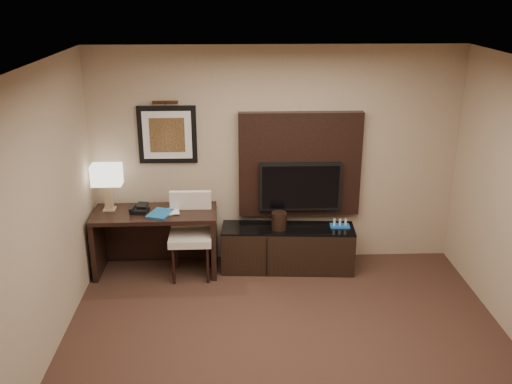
{
  "coord_description": "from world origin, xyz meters",
  "views": [
    {
      "loc": [
        -0.49,
        -4.21,
        3.34
      ],
      "look_at": [
        -0.26,
        1.8,
        1.15
      ],
      "focal_mm": 40.0,
      "sensor_mm": 36.0,
      "label": 1
    }
  ],
  "objects_px": {
    "desk_chair": "(191,236)",
    "desk_phone": "(140,209)",
    "tv": "(300,186)",
    "desk": "(156,242)",
    "minibar_tray": "(340,223)",
    "ice_bucket": "(279,221)",
    "credenza": "(288,248)",
    "table_lamp": "(108,188)"
  },
  "relations": [
    {
      "from": "table_lamp",
      "to": "minibar_tray",
      "type": "relative_size",
      "value": 2.32
    },
    {
      "from": "desk",
      "to": "minibar_tray",
      "type": "distance_m",
      "value": 2.25
    },
    {
      "from": "desk_phone",
      "to": "desk_chair",
      "type": "bearing_deg",
      "value": -3.27
    },
    {
      "from": "tv",
      "to": "minibar_tray",
      "type": "xyz_separation_m",
      "value": [
        0.48,
        -0.19,
        -0.42
      ]
    },
    {
      "from": "credenza",
      "to": "table_lamp",
      "type": "bearing_deg",
      "value": -178.61
    },
    {
      "from": "table_lamp",
      "to": "minibar_tray",
      "type": "xyz_separation_m",
      "value": [
        2.79,
        -0.08,
        -0.46
      ]
    },
    {
      "from": "table_lamp",
      "to": "ice_bucket",
      "type": "height_order",
      "value": "table_lamp"
    },
    {
      "from": "desk_chair",
      "to": "ice_bucket",
      "type": "bearing_deg",
      "value": 5.23
    },
    {
      "from": "credenza",
      "to": "table_lamp",
      "type": "distance_m",
      "value": 2.29
    },
    {
      "from": "credenza",
      "to": "tv",
      "type": "xyz_separation_m",
      "value": [
        0.16,
        0.19,
        0.74
      ]
    },
    {
      "from": "table_lamp",
      "to": "minibar_tray",
      "type": "distance_m",
      "value": 2.83
    },
    {
      "from": "desk",
      "to": "credenza",
      "type": "height_order",
      "value": "desk"
    },
    {
      "from": "tv",
      "to": "desk_chair",
      "type": "relative_size",
      "value": 0.96
    },
    {
      "from": "desk_phone",
      "to": "minibar_tray",
      "type": "xyz_separation_m",
      "value": [
        2.41,
        0.02,
        -0.24
      ]
    },
    {
      "from": "credenza",
      "to": "desk_phone",
      "type": "height_order",
      "value": "desk_phone"
    },
    {
      "from": "desk_chair",
      "to": "ice_bucket",
      "type": "height_order",
      "value": "desk_chair"
    },
    {
      "from": "desk_chair",
      "to": "desk_phone",
      "type": "height_order",
      "value": "desk_chair"
    },
    {
      "from": "tv",
      "to": "ice_bucket",
      "type": "bearing_deg",
      "value": -141.18
    },
    {
      "from": "desk_chair",
      "to": "desk_phone",
      "type": "bearing_deg",
      "value": 168.02
    },
    {
      "from": "ice_bucket",
      "to": "tv",
      "type": "bearing_deg",
      "value": 38.82
    },
    {
      "from": "desk_chair",
      "to": "desk_phone",
      "type": "distance_m",
      "value": 0.69
    },
    {
      "from": "table_lamp",
      "to": "desk_phone",
      "type": "xyz_separation_m",
      "value": [
        0.38,
        -0.1,
        -0.22
      ]
    },
    {
      "from": "desk_phone",
      "to": "minibar_tray",
      "type": "distance_m",
      "value": 2.42
    },
    {
      "from": "desk",
      "to": "tv",
      "type": "distance_m",
      "value": 1.88
    },
    {
      "from": "desk_chair",
      "to": "table_lamp",
      "type": "xyz_separation_m",
      "value": [
        -0.98,
        0.22,
        0.54
      ]
    },
    {
      "from": "credenza",
      "to": "minibar_tray",
      "type": "xyz_separation_m",
      "value": [
        0.64,
        0.0,
        0.32
      ]
    },
    {
      "from": "ice_bucket",
      "to": "minibar_tray",
      "type": "height_order",
      "value": "ice_bucket"
    },
    {
      "from": "credenza",
      "to": "desk_chair",
      "type": "bearing_deg",
      "value": -169.72
    },
    {
      "from": "desk",
      "to": "desk_chair",
      "type": "bearing_deg",
      "value": -18.71
    },
    {
      "from": "credenza",
      "to": "minibar_tray",
      "type": "height_order",
      "value": "minibar_tray"
    },
    {
      "from": "ice_bucket",
      "to": "table_lamp",
      "type": "bearing_deg",
      "value": 176.82
    },
    {
      "from": "credenza",
      "to": "tv",
      "type": "bearing_deg",
      "value": 53.93
    },
    {
      "from": "credenza",
      "to": "ice_bucket",
      "type": "height_order",
      "value": "ice_bucket"
    },
    {
      "from": "desk_chair",
      "to": "ice_bucket",
      "type": "xyz_separation_m",
      "value": [
        1.06,
        0.11,
        0.14
      ]
    },
    {
      "from": "desk",
      "to": "minibar_tray",
      "type": "xyz_separation_m",
      "value": [
        2.24,
        0.0,
        0.2
      ]
    },
    {
      "from": "desk_chair",
      "to": "minibar_tray",
      "type": "height_order",
      "value": "desk_chair"
    },
    {
      "from": "desk",
      "to": "minibar_tray",
      "type": "height_order",
      "value": "desk"
    },
    {
      "from": "desk",
      "to": "ice_bucket",
      "type": "relative_size",
      "value": 7.02
    },
    {
      "from": "tv",
      "to": "desk",
      "type": "bearing_deg",
      "value": -173.85
    },
    {
      "from": "ice_bucket",
      "to": "minibar_tray",
      "type": "xyz_separation_m",
      "value": [
        0.75,
        0.03,
        -0.06
      ]
    },
    {
      "from": "tv",
      "to": "desk_phone",
      "type": "relative_size",
      "value": 5.06
    },
    {
      "from": "desk_chair",
      "to": "credenza",
      "type": "bearing_deg",
      "value": 6.03
    }
  ]
}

